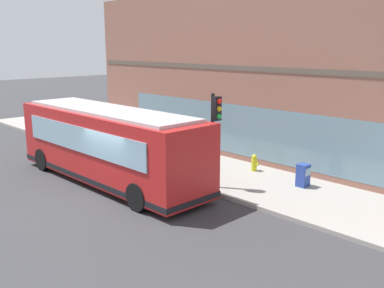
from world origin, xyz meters
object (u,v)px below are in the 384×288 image
(newspaper_vending_box, at_px, (303,175))
(pedestrian_walking_along_curb, at_px, (179,144))
(city_bus_nearside, at_px, (108,145))
(pedestrian_by_light_pole, at_px, (153,142))
(traffic_light_near_corner, at_px, (215,123))
(fire_hydrant, at_px, (254,163))
(pedestrian_near_hydrant, at_px, (123,131))

(newspaper_vending_box, bearing_deg, pedestrian_walking_along_curb, 104.09)
(city_bus_nearside, distance_m, pedestrian_by_light_pole, 3.10)
(traffic_light_near_corner, relative_size, pedestrian_by_light_pole, 2.15)
(city_bus_nearside, xyz_separation_m, newspaper_vending_box, (4.89, -6.12, -0.95))
(city_bus_nearside, xyz_separation_m, traffic_light_near_corner, (2.28, -3.82, 1.14))
(fire_hydrant, bearing_deg, traffic_light_near_corner, -172.70)
(city_bus_nearside, bearing_deg, newspaper_vending_box, -51.39)
(pedestrian_by_light_pole, distance_m, newspaper_vending_box, 7.20)
(city_bus_nearside, height_order, pedestrian_walking_along_curb, city_bus_nearside)
(city_bus_nearside, xyz_separation_m, fire_hydrant, (5.24, -3.44, -1.04))
(city_bus_nearside, bearing_deg, pedestrian_walking_along_curb, -7.55)
(pedestrian_near_hydrant, height_order, pedestrian_by_light_pole, pedestrian_near_hydrant)
(traffic_light_near_corner, bearing_deg, pedestrian_near_hydrant, 82.64)
(fire_hydrant, bearing_deg, pedestrian_near_hydrant, 105.66)
(traffic_light_near_corner, height_order, pedestrian_walking_along_curb, traffic_light_near_corner)
(fire_hydrant, xyz_separation_m, pedestrian_by_light_pole, (-2.28, 4.24, 0.62))
(city_bus_nearside, xyz_separation_m, pedestrian_by_light_pole, (2.96, 0.80, -0.43))
(pedestrian_near_hydrant, bearing_deg, traffic_light_near_corner, -97.36)
(city_bus_nearside, bearing_deg, fire_hydrant, -33.31)
(city_bus_nearside, distance_m, fire_hydrant, 6.36)
(traffic_light_near_corner, distance_m, pedestrian_near_hydrant, 7.70)
(pedestrian_by_light_pole, relative_size, newspaper_vending_box, 1.89)
(city_bus_nearside, relative_size, pedestrian_near_hydrant, 5.69)
(city_bus_nearside, bearing_deg, pedestrian_by_light_pole, 15.06)
(fire_hydrant, relative_size, pedestrian_by_light_pole, 0.44)
(fire_hydrant, relative_size, pedestrian_near_hydrant, 0.42)
(pedestrian_by_light_pole, bearing_deg, city_bus_nearside, -164.94)
(city_bus_nearside, distance_m, pedestrian_walking_along_curb, 3.52)
(pedestrian_walking_along_curb, relative_size, pedestrian_near_hydrant, 0.99)
(city_bus_nearside, distance_m, traffic_light_near_corner, 4.60)
(pedestrian_walking_along_curb, distance_m, newspaper_vending_box, 5.87)
(traffic_light_near_corner, bearing_deg, pedestrian_walking_along_curb, 70.60)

